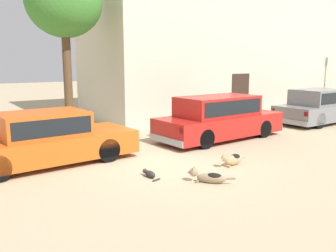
% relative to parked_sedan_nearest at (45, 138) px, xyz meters
% --- Properties ---
extents(ground_plane, '(80.00, 80.00, 0.00)m').
position_rel_parked_sedan_nearest_xyz_m(ground_plane, '(2.64, -1.45, -0.68)').
color(ground_plane, tan).
extents(parked_sedan_nearest, '(4.86, 2.08, 1.38)m').
position_rel_parked_sedan_nearest_xyz_m(parked_sedan_nearest, '(0.00, 0.00, 0.00)').
color(parked_sedan_nearest, '#D15619').
rests_on(parked_sedan_nearest, ground_plane).
extents(parked_sedan_second, '(4.92, 2.00, 1.50)m').
position_rel_parked_sedan_nearest_xyz_m(parked_sedan_second, '(5.85, -0.19, 0.10)').
color(parked_sedan_second, '#AD1E19').
rests_on(parked_sedan_second, ground_plane).
extents(parked_sedan_third, '(4.60, 1.90, 1.48)m').
position_rel_parked_sedan_nearest_xyz_m(parked_sedan_third, '(11.75, -0.11, 0.06)').
color(parked_sedan_third, slate).
rests_on(parked_sedan_third, ground_plane).
extents(apartment_block, '(17.24, 5.18, 9.99)m').
position_rel_parked_sedan_nearest_xyz_m(apartment_block, '(12.35, 5.33, 4.31)').
color(apartment_block, beige).
rests_on(apartment_block, ground_plane).
extents(stray_dog_spotted, '(0.96, 0.26, 0.36)m').
position_rel_parked_sedan_nearest_xyz_m(stray_dog_spotted, '(3.98, -2.83, -0.52)').
color(stray_dog_spotted, tan).
rests_on(stray_dog_spotted, ground_plane).
extents(stray_dog_tan, '(0.76, 0.89, 0.35)m').
position_rel_parked_sedan_nearest_xyz_m(stray_dog_tan, '(2.57, -3.51, -0.54)').
color(stray_dog_tan, '#997F60').
rests_on(stray_dog_tan, ground_plane).
extents(stray_cat, '(0.22, 0.60, 0.17)m').
position_rel_parked_sedan_nearest_xyz_m(stray_cat, '(1.69, -2.46, -0.60)').
color(stray_cat, '#2D2B28').
rests_on(stray_cat, ground_plane).
extents(acacia_tree_left, '(2.71, 2.44, 6.05)m').
position_rel_parked_sedan_nearest_xyz_m(acacia_tree_left, '(1.86, 3.57, 4.02)').
color(acacia_tree_left, brown).
rests_on(acacia_tree_left, ground_plane).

